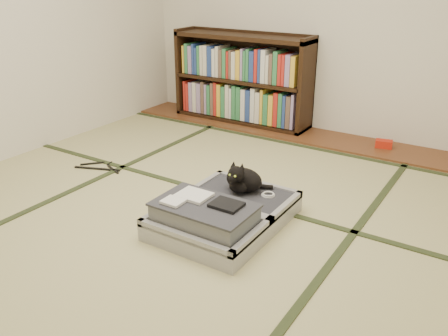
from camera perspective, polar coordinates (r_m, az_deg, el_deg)
The scene contains 9 objects.
floor at distance 3.22m, azimuth -4.13°, elevation -5.96°, with size 4.50×4.50×0.00m, color tan.
wood_strip at distance 4.83m, azimuth 10.12°, elevation 3.86°, with size 4.00×0.50×0.02m, color brown.
red_item at distance 4.63m, azimuth 18.68°, elevation 2.77°, with size 0.15×0.09×0.07m, color red.
tatami_borders at distance 3.58m, azimuth 0.57°, elevation -2.72°, with size 4.00×4.50×0.01m.
bookcase at distance 5.12m, azimuth 2.15°, elevation 10.41°, with size 1.52×0.35×0.98m.
suitcase at distance 3.05m, azimuth -0.35°, elevation -5.59°, with size 0.68×0.91×0.27m.
cat at distance 3.23m, azimuth 2.23°, elevation -1.42°, with size 0.30×0.31×0.25m.
cable_coil at distance 3.21m, azimuth 5.34°, elevation -3.20°, with size 0.09×0.09×0.02m.
hanger at distance 4.12m, azimuth -14.68°, elevation 0.07°, with size 0.41×0.26×0.01m.
Camera 1 is at (1.71, -2.25, 1.54)m, focal length 38.00 mm.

